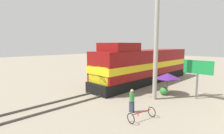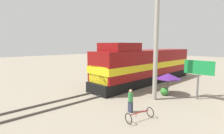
% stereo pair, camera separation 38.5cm
% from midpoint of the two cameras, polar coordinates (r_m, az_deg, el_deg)
% --- Properties ---
extents(ground_plane, '(120.00, 120.00, 0.00)m').
position_cam_midpoint_polar(ground_plane, '(18.44, 2.83, -7.29)').
color(ground_plane, gray).
extents(rail_near, '(0.08, 36.50, 0.15)m').
position_cam_midpoint_polar(rail_near, '(18.91, 1.23, -6.68)').
color(rail_near, '#4C4742').
rests_on(rail_near, ground_plane).
extents(rail_far, '(0.08, 36.50, 0.15)m').
position_cam_midpoint_polar(rail_far, '(17.96, 4.51, -7.46)').
color(rail_far, '#4C4742').
rests_on(rail_far, ground_plane).
extents(locomotive, '(3.19, 16.19, 4.83)m').
position_cam_midpoint_polar(locomotive, '(21.51, 11.14, 0.44)').
color(locomotive, black).
rests_on(locomotive, ground_plane).
extents(utility_pole, '(1.80, 0.37, 9.77)m').
position_cam_midpoint_polar(utility_pole, '(14.93, 14.94, 8.24)').
color(utility_pole, '#9E998E').
rests_on(utility_pole, ground_plane).
extents(vendor_umbrella, '(2.28, 2.28, 2.02)m').
position_cam_midpoint_polar(vendor_umbrella, '(17.07, 18.51, -2.82)').
color(vendor_umbrella, '#4C4C4C').
rests_on(vendor_umbrella, ground_plane).
extents(billboard_sign, '(2.43, 0.12, 3.33)m').
position_cam_midpoint_polar(billboard_sign, '(16.49, 27.05, -0.82)').
color(billboard_sign, '#595959').
rests_on(billboard_sign, ground_plane).
extents(shrub_cluster, '(0.75, 0.75, 0.75)m').
position_cam_midpoint_polar(shrub_cluster, '(17.01, 17.37, -7.60)').
color(shrub_cluster, '#388C38').
rests_on(shrub_cluster, ground_plane).
extents(person_bystander, '(0.34, 0.34, 1.63)m').
position_cam_midpoint_polar(person_bystander, '(12.27, 6.97, -10.68)').
color(person_bystander, '#2D3347').
rests_on(person_bystander, ground_plane).
extents(bicycle, '(0.98, 1.92, 0.65)m').
position_cam_midpoint_polar(bicycle, '(11.35, 10.06, -15.21)').
color(bicycle, black).
rests_on(bicycle, ground_plane).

